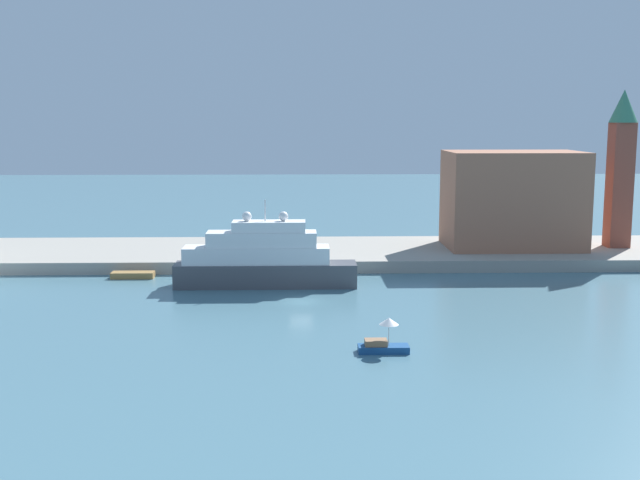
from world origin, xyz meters
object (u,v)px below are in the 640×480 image
(small_motorboat, at_px, (383,341))
(bell_tower, at_px, (621,161))
(work_barge, at_px, (133,275))
(person_figure, at_px, (241,252))
(large_yacht, at_px, (263,260))
(parked_car, at_px, (217,247))
(harbor_building, at_px, (513,200))
(mooring_bollard, at_px, (316,257))

(small_motorboat, relative_size, bell_tower, 0.20)
(bell_tower, bearing_deg, small_motorboat, -130.13)
(work_barge, distance_m, person_figure, 14.79)
(small_motorboat, bearing_deg, work_barge, 130.83)
(large_yacht, xyz_separation_m, parked_car, (-7.34, 16.59, -1.04))
(parked_car, xyz_separation_m, person_figure, (3.79, -5.41, 0.19))
(work_barge, bearing_deg, person_figure, 22.98)
(person_figure, bearing_deg, large_yacht, -72.38)
(harbor_building, bearing_deg, large_yacht, -152.06)
(person_figure, bearing_deg, bell_tower, 7.88)
(large_yacht, xyz_separation_m, work_barge, (-17.03, 5.45, -2.86))
(large_yacht, bearing_deg, person_figure, 107.62)
(work_barge, height_order, bell_tower, bell_tower)
(bell_tower, height_order, person_figure, bell_tower)
(parked_car, relative_size, mooring_bollard, 5.25)
(large_yacht, xyz_separation_m, harbor_building, (35.66, 18.91, 5.38))
(small_motorboat, bearing_deg, harbor_building, 63.05)
(large_yacht, bearing_deg, harbor_building, 27.94)
(parked_car, height_order, person_figure, person_figure)
(large_yacht, relative_size, person_figure, 13.17)
(small_motorboat, height_order, parked_car, small_motorboat)
(work_barge, relative_size, mooring_bollard, 6.58)
(person_figure, bearing_deg, work_barge, -157.02)
(large_yacht, relative_size, parked_car, 5.12)
(work_barge, bearing_deg, bell_tower, 11.03)
(person_figure, bearing_deg, harbor_building, 11.16)
(small_motorboat, distance_m, person_figure, 42.07)
(large_yacht, distance_m, work_barge, 18.11)
(harbor_building, xyz_separation_m, person_figure, (-39.21, -7.74, -6.23))
(work_barge, bearing_deg, mooring_bollard, 8.40)
(harbor_building, relative_size, parked_car, 4.46)
(small_motorboat, distance_m, work_barge, 44.16)
(mooring_bollard, bearing_deg, parked_car, 151.49)
(large_yacht, distance_m, person_figure, 11.75)
(parked_car, bearing_deg, small_motorboat, -66.71)
(bell_tower, bearing_deg, person_figure, -172.12)
(harbor_building, distance_m, parked_car, 43.54)
(large_yacht, relative_size, small_motorboat, 4.94)
(mooring_bollard, bearing_deg, person_figure, 167.81)
(work_barge, bearing_deg, large_yacht, -17.75)
(harbor_building, bearing_deg, bell_tower, -0.57)
(parked_car, bearing_deg, mooring_bollard, -28.51)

